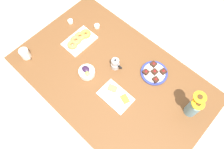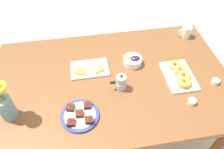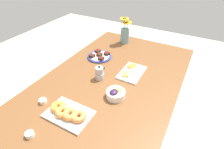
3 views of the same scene
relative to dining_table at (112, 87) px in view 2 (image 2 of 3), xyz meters
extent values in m
plane|color=beige|center=(0.00, 0.00, -0.65)|extent=(6.00, 6.00, 0.00)
cube|color=brown|center=(0.00, 0.00, 0.07)|extent=(1.60, 1.00, 0.04)
cube|color=brown|center=(-0.72, -0.42, -0.30)|extent=(0.07, 0.07, 0.70)
cube|color=brown|center=(0.72, -0.42, -0.30)|extent=(0.07, 0.07, 0.70)
cube|color=brown|center=(-0.72, 0.42, -0.30)|extent=(0.07, 0.07, 0.70)
cylinder|color=white|center=(-0.67, -0.36, 0.13)|extent=(0.08, 0.08, 0.09)
cylinder|color=brown|center=(-0.67, -0.36, 0.17)|extent=(0.07, 0.07, 0.00)
torus|color=white|center=(-0.62, -0.36, 0.13)|extent=(0.05, 0.01, 0.05)
cylinder|color=white|center=(-0.17, -0.12, 0.11)|extent=(0.13, 0.13, 0.05)
ellipsoid|color=#2D1938|center=(-0.18, -0.11, 0.13)|extent=(0.07, 0.06, 0.04)
ellipsoid|color=#9EC14C|center=(-0.15, -0.13, 0.13)|extent=(0.05, 0.04, 0.04)
cube|color=white|center=(0.14, -0.11, 0.09)|extent=(0.26, 0.17, 0.01)
cube|color=#EFB74C|center=(0.08, -0.08, 0.11)|extent=(0.08, 0.07, 0.02)
cube|color=white|center=(0.16, -0.13, 0.11)|extent=(0.09, 0.08, 0.02)
cube|color=orange|center=(0.21, -0.08, 0.11)|extent=(0.08, 0.07, 0.02)
cube|color=white|center=(-0.45, 0.06, 0.09)|extent=(0.19, 0.28, 0.01)
torus|color=#D88040|center=(-0.45, -0.02, 0.12)|extent=(0.11, 0.11, 0.04)
torus|color=#D47F40|center=(-0.46, 0.03, 0.12)|extent=(0.12, 0.12, 0.04)
torus|color=#DA863F|center=(-0.47, 0.08, 0.12)|extent=(0.10, 0.10, 0.04)
torus|color=gold|center=(-0.45, 0.14, 0.12)|extent=(0.12, 0.12, 0.04)
cylinder|color=white|center=(-0.45, 0.28, 0.10)|extent=(0.05, 0.05, 0.03)
cylinder|color=#C68923|center=(-0.45, 0.28, 0.11)|extent=(0.04, 0.04, 0.01)
cylinder|color=white|center=(-0.67, 0.15, 0.10)|extent=(0.05, 0.05, 0.03)
cylinder|color=maroon|center=(-0.67, 0.15, 0.11)|extent=(0.04, 0.04, 0.01)
cylinder|color=navy|center=(0.23, 0.26, 0.09)|extent=(0.22, 0.22, 0.01)
cylinder|color=white|center=(0.23, 0.26, 0.09)|extent=(0.18, 0.18, 0.01)
cube|color=#381E14|center=(0.18, 0.31, 0.11)|extent=(0.05, 0.05, 0.02)
cone|color=red|center=(0.18, 0.31, 0.13)|extent=(0.02, 0.02, 0.01)
cube|color=#381E14|center=(0.28, 0.31, 0.11)|extent=(0.05, 0.05, 0.02)
cone|color=red|center=(0.28, 0.31, 0.13)|extent=(0.02, 0.02, 0.01)
cube|color=#381E14|center=(0.18, 0.21, 0.11)|extent=(0.05, 0.05, 0.02)
cone|color=red|center=(0.18, 0.21, 0.13)|extent=(0.02, 0.02, 0.01)
cube|color=#381E14|center=(0.28, 0.21, 0.11)|extent=(0.05, 0.05, 0.02)
cone|color=red|center=(0.28, 0.21, 0.13)|extent=(0.02, 0.02, 0.01)
cube|color=#381E14|center=(0.23, 0.26, 0.11)|extent=(0.05, 0.05, 0.02)
cone|color=red|center=(0.23, 0.26, 0.13)|extent=(0.02, 0.02, 0.01)
cylinder|color=#6B939E|center=(0.63, 0.19, 0.16)|extent=(0.09, 0.09, 0.16)
cylinder|color=#3D702D|center=(0.61, 0.19, 0.29)|extent=(0.01, 0.01, 0.10)
cylinder|color=#3D702D|center=(0.63, 0.17, 0.27)|extent=(0.01, 0.01, 0.06)
cylinder|color=#B7B7BC|center=(-0.04, 0.09, 0.11)|extent=(0.07, 0.07, 0.05)
cylinder|color=#B7B7BC|center=(-0.04, 0.09, 0.14)|extent=(0.05, 0.05, 0.01)
cylinder|color=#B7B7BC|center=(-0.04, 0.09, 0.17)|extent=(0.06, 0.06, 0.04)
sphere|color=black|center=(-0.04, 0.09, 0.20)|extent=(0.02, 0.02, 0.02)
cube|color=black|center=(0.01, 0.09, 0.15)|extent=(0.04, 0.01, 0.01)
camera|label=1|loc=(0.53, -0.57, 1.69)|focal=35.00mm
camera|label=2|loc=(0.16, 0.96, 1.19)|focal=35.00mm
camera|label=3|loc=(-0.95, -0.52, 0.92)|focal=28.00mm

